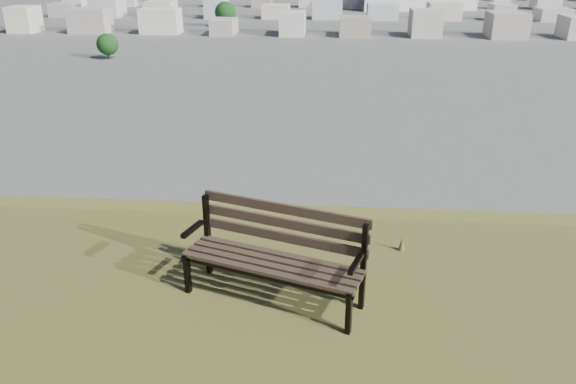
{
  "coord_description": "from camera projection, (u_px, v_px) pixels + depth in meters",
  "views": [
    {
      "loc": [
        1.54,
        -2.53,
        28.2
      ],
      "look_at": [
        1.02,
        4.09,
        25.3
      ],
      "focal_mm": 35.0,
      "sensor_mm": 36.0,
      "label": 1
    }
  ],
  "objects": [
    {
      "name": "park_bench",
      "position": [
        276.0,
        250.0,
        5.42
      ],
      "size": [
        1.84,
        1.09,
        0.92
      ],
      "rotation": [
        0.0,
        0.0,
        -0.33
      ],
      "color": "#3D2F23",
      "rests_on": "hilltop_mesa"
    }
  ]
}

